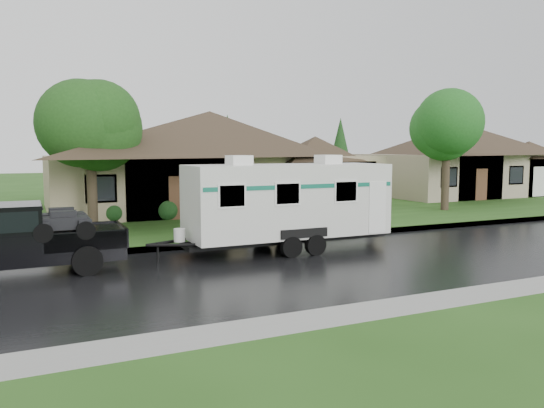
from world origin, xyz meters
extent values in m
plane|color=#274F18|center=(0.00, 0.00, 0.00)|extent=(140.00, 140.00, 0.00)
cube|color=black|center=(0.00, -2.00, 0.01)|extent=(140.00, 8.00, 0.01)
cube|color=gray|center=(0.00, 2.25, 0.07)|extent=(140.00, 0.50, 0.15)
cube|color=#274F18|center=(0.00, 15.00, 0.07)|extent=(140.00, 26.00, 0.15)
cube|color=#9E886B|center=(2.00, 14.00, 1.65)|extent=(18.00, 10.00, 3.00)
pyramid|color=#382A1E|center=(2.00, 14.00, 5.75)|extent=(19.44, 10.80, 2.60)
cube|color=#9E886B|center=(7.40, 11.00, 1.50)|extent=(5.76, 4.00, 2.70)
cube|color=tan|center=(22.00, 14.50, 1.65)|extent=(14.00, 9.00, 3.00)
pyramid|color=#382A1E|center=(22.00, 14.50, 5.45)|extent=(15.12, 9.72, 2.30)
cube|color=tan|center=(26.20, 12.00, 1.50)|extent=(4.48, 4.00, 2.70)
cylinder|color=#382B1E|center=(-5.36, 7.76, 1.55)|extent=(0.43, 0.43, 2.80)
sphere|color=#25571C|center=(-5.36, 7.76, 4.62)|extent=(3.87, 3.87, 3.87)
cylinder|color=#382B1E|center=(13.34, 6.73, 1.58)|extent=(0.43, 0.43, 2.87)
sphere|color=#277225|center=(13.34, 6.73, 4.72)|extent=(3.96, 3.96, 3.96)
sphere|color=#143814|center=(-4.30, 9.30, 0.65)|extent=(1.00, 1.00, 1.00)
sphere|color=#143814|center=(-1.78, 9.30, 0.65)|extent=(1.00, 1.00, 1.00)
sphere|color=#143814|center=(0.74, 9.30, 0.65)|extent=(1.00, 1.00, 1.00)
sphere|color=#143814|center=(3.26, 9.30, 0.65)|extent=(1.00, 1.00, 1.00)
sphere|color=#143814|center=(5.78, 9.30, 0.65)|extent=(1.00, 1.00, 1.00)
sphere|color=#143814|center=(8.30, 9.30, 0.65)|extent=(1.00, 1.00, 1.00)
cube|color=black|center=(-8.33, 0.44, 0.79)|extent=(6.04, 2.01, 0.87)
cube|color=black|center=(-6.42, 0.44, 0.99)|extent=(2.21, 1.91, 0.06)
cylinder|color=black|center=(-6.42, -0.55, 0.42)|extent=(0.85, 0.32, 0.85)
cylinder|color=black|center=(-6.42, 1.42, 0.42)|extent=(0.85, 0.32, 0.85)
cube|color=silver|center=(0.37, 0.44, 1.79)|extent=(7.05, 2.42, 2.47)
cube|color=black|center=(0.37, 0.44, 0.40)|extent=(7.45, 1.21, 0.14)
cube|color=#0E634B|center=(0.37, 0.44, 2.33)|extent=(6.91, 2.44, 0.14)
cube|color=white|center=(-1.44, 0.44, 3.18)|extent=(0.70, 0.81, 0.32)
cube|color=white|center=(1.98, 0.44, 3.18)|extent=(0.70, 0.81, 0.32)
cylinder|color=black|center=(-0.08, -0.75, 0.35)|extent=(0.70, 0.24, 0.70)
cylinder|color=black|center=(-0.08, 1.62, 0.35)|extent=(0.70, 0.24, 0.70)
cylinder|color=black|center=(0.82, -0.75, 0.35)|extent=(0.70, 0.24, 0.70)
cylinder|color=black|center=(0.82, 1.62, 0.35)|extent=(0.70, 0.24, 0.70)
camera|label=1|loc=(-7.83, -16.03, 3.56)|focal=35.00mm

